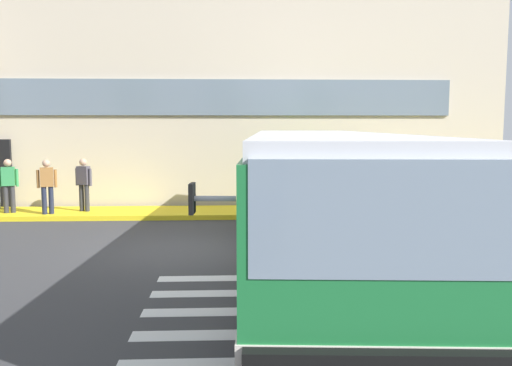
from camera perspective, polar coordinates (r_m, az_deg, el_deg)
The scene contains 8 objects.
ground_plane at distance 12.43m, azimuth -8.05°, elevation -7.14°, with size 80.00×90.00×0.02m, color #353538.
bay_paint_stripes at distance 8.37m, azimuth 3.23°, elevation -13.60°, with size 4.40×3.96×0.01m.
terminal_building at distance 23.76m, azimuth -7.17°, elevation 8.91°, with size 23.03×13.80×8.02m.
boarding_curb at distance 17.11m, azimuth -6.52°, elevation -3.17°, with size 25.23×2.00×0.15m, color yellow.
bus_main_foreground at distance 10.58m, azimuth 6.78°, elevation -2.02°, with size 3.81×12.56×2.70m.
passenger_near_column at distance 18.06m, azimuth -25.15°, elevation -0.01°, with size 0.57×0.31×1.68m.
passenger_by_doorway at distance 17.37m, azimuth -21.62°, elevation 0.03°, with size 0.57×0.45×1.68m.
passenger_at_curb_edge at distance 17.53m, azimuth -18.09°, elevation 0.10°, with size 0.56×0.34×1.68m.
Camera 1 is at (1.19, -12.04, 2.83)m, focal length 37.07 mm.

